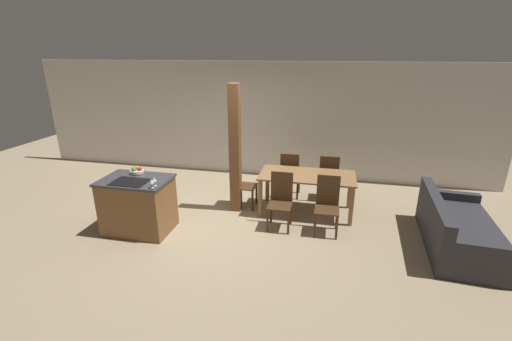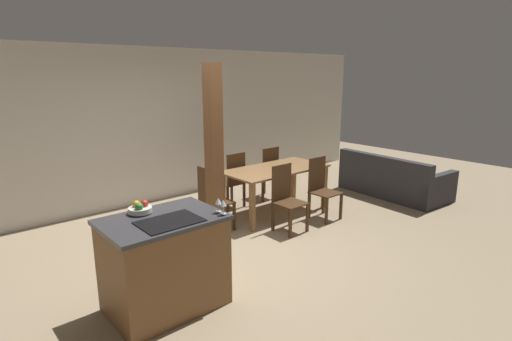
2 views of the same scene
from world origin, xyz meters
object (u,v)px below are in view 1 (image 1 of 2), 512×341
Objects in this scene: kitchen_island at (138,205)px; dining_table at (307,180)px; wine_glass_near at (152,182)px; couch at (457,231)px; timber_post at (235,150)px; dining_chair_far_left at (290,175)px; fruit_bowl at (137,171)px; dining_chair_near_left at (281,200)px; wine_glass_middle at (154,180)px; dining_chair_far_right at (329,177)px; dining_chair_head_end at (242,183)px; dining_chair_near_right at (327,204)px.

dining_table is at bearing 25.60° from kitchen_island.
wine_glass_near reaches higher than kitchen_island.
couch is at bearing -17.00° from dining_table.
kitchen_island is 1.93m from timber_post.
dining_chair_far_left is at bearing 121.19° from dining_table.
fruit_bowl is 2.50m from dining_chair_near_left.
wine_glass_middle is (0.48, -0.24, 0.58)m from kitchen_island.
dining_chair_near_left is 1.52m from dining_chair_far_right.
couch is at bearing 3.54° from fruit_bowl.
dining_chair_far_left is 1.08m from dining_chair_head_end.
kitchen_island is 3.03m from dining_chair_far_left.
dining_chair_far_left is (0.00, 1.30, 0.00)m from dining_chair_near_left.
wine_glass_middle reaches higher than dining_chair_far_left.
dining_chair_head_end is at bearing 143.00° from dining_chair_near_left.
dining_chair_far_right is 2.44m from couch.
fruit_bowl is 0.23× the size of dining_chair_head_end.
wine_glass_near is at bearing -90.00° from wine_glass_middle.
kitchen_island is 0.79m from wine_glass_middle.
dining_table is (2.82, 1.05, -0.34)m from fruit_bowl.
dining_chair_near_right is 1.00× the size of dining_chair_far_left.
fruit_bowl is 1.58× the size of wine_glass_middle.
dining_chair_near_right is at bearing 7.16° from fruit_bowl.
dining_chair_head_end reaches higher than kitchen_island.
dining_chair_head_end is 0.72m from timber_post.
wine_glass_middle is 0.15× the size of dining_chair_near_right.
dining_chair_far_right is at bearing 58.81° from dining_chair_near_left.
dining_chair_near_right is (0.39, -0.65, -0.16)m from dining_table.
dining_chair_far_left is at bearing 35.10° from fruit_bowl.
wine_glass_middle reaches higher than fruit_bowl.
fruit_bowl is at bearing 140.42° from wine_glass_middle.
dining_chair_near_right is at bearing 20.24° from wine_glass_near.
wine_glass_middle is 0.15× the size of dining_chair_far_left.
dining_table is 0.88× the size of couch.
timber_post is (-0.07, -0.17, 0.70)m from dining_chair_head_end.
couch is (2.78, -1.38, -0.23)m from dining_chair_far_left.
dining_chair_far_left is 1.00× the size of dining_chair_far_right.
wine_glass_middle is 2.91m from dining_chair_far_left.
dining_chair_near_left is (2.42, 0.40, -0.49)m from fruit_bowl.
fruit_bowl is 0.23× the size of dining_chair_far_left.
dining_chair_far_left is at bearing 49.96° from wine_glass_middle.
kitchen_island is at bearing -168.17° from dining_chair_near_right.
wine_glass_near is 1.00× the size of wine_glass_middle.
dining_chair_head_end is (0.97, 1.62, -0.56)m from wine_glass_near.
wine_glass_near reaches higher than dining_chair_head_end.
dining_chair_far_left is (1.84, 2.19, -0.56)m from wine_glass_middle.
dining_chair_near_right is (0.79, 0.00, 0.00)m from dining_chair_near_left.
couch is (2.39, -0.73, -0.38)m from dining_table.
couch is (4.62, 0.81, -0.78)m from wine_glass_middle.
dining_chair_far_right reaches higher than dining_table.
timber_post is at bearing 158.47° from dining_chair_head_end.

